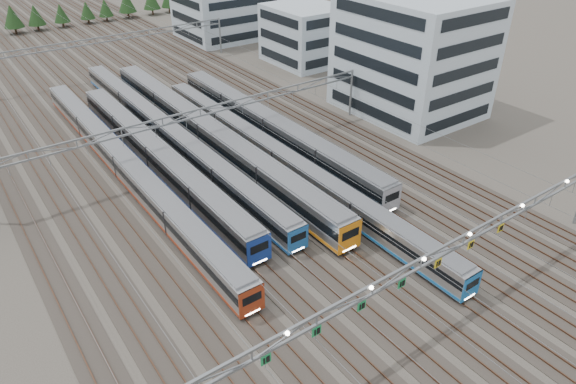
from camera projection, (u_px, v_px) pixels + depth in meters
ground at (410, 325)px, 46.93m from camera, size 400.00×400.00×0.00m
track_bed at (79, 52)px, 115.42m from camera, size 54.00×260.00×5.42m
train_a at (125, 165)px, 68.82m from camera, size 2.76×64.36×3.60m
train_b at (157, 156)px, 70.69m from camera, size 2.98×52.11×3.88m
train_c at (167, 133)px, 77.64m from camera, size 2.71×66.72×3.52m
train_d at (208, 134)px, 76.57m from camera, size 3.19×64.05×4.16m
train_e at (280, 159)px, 70.47m from camera, size 2.59×63.77×3.37m
train_f at (271, 128)px, 78.51m from camera, size 3.11×51.17×4.06m
gantry_near at (421, 266)px, 43.12m from camera, size 56.36×0.61×8.08m
gantry_mid at (201, 118)px, 71.30m from camera, size 56.36×0.36×8.00m
gantry_far at (96, 45)px, 102.47m from camera, size 56.36×0.36×8.00m
depot_bldg_south at (412, 55)px, 85.46m from camera, size 18.00×22.00×19.36m
depot_bldg_mid at (305, 34)px, 111.11m from camera, size 14.00×16.00×11.97m
depot_bldg_north at (226, 5)px, 128.14m from camera, size 22.00×18.00×15.49m
treeline at (50, 13)px, 137.02m from camera, size 100.10×5.60×7.02m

